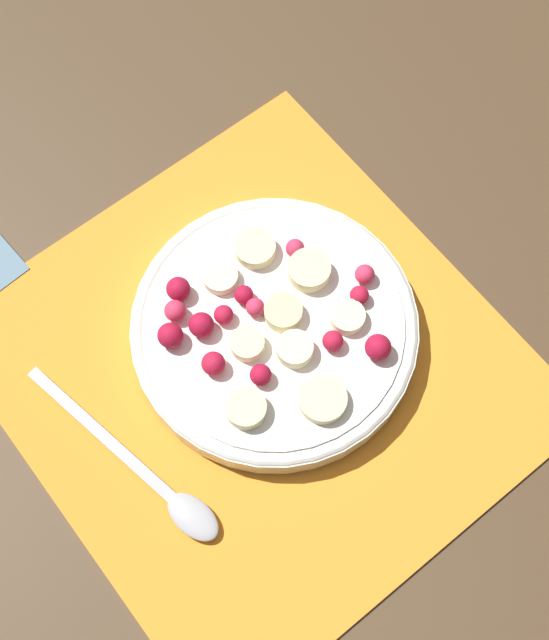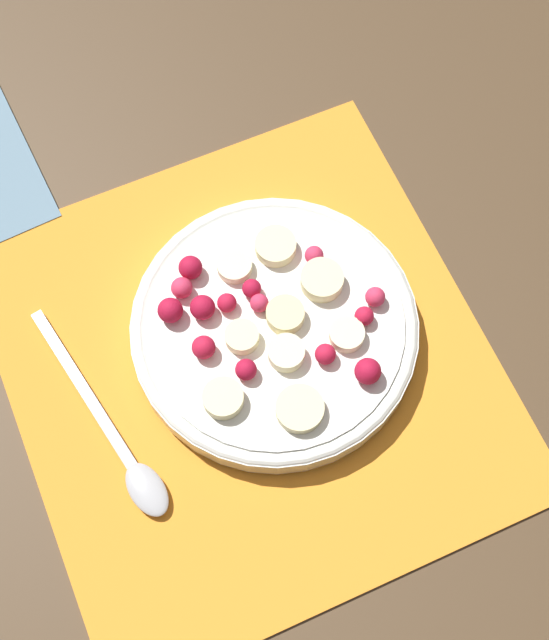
# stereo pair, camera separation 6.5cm
# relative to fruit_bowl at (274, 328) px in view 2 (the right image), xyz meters

# --- Properties ---
(ground_plane) EXTENTS (3.00, 3.00, 0.00)m
(ground_plane) POSITION_rel_fruit_bowl_xyz_m (-0.01, 0.03, -0.02)
(ground_plane) COLOR #4C3823
(placemat) EXTENTS (0.39, 0.37, 0.01)m
(placemat) POSITION_rel_fruit_bowl_xyz_m (-0.01, 0.03, -0.02)
(placemat) COLOR orange
(placemat) RESTS_ON ground_plane
(fruit_bowl) EXTENTS (0.23, 0.23, 0.04)m
(fruit_bowl) POSITION_rel_fruit_bowl_xyz_m (0.00, 0.00, 0.00)
(fruit_bowl) COLOR silver
(fruit_bowl) RESTS_ON placemat
(spoon) EXTENTS (0.20, 0.05, 0.01)m
(spoon) POSITION_rel_fruit_bowl_xyz_m (-0.04, 0.14, -0.01)
(spoon) COLOR #B2B2B7
(spoon) RESTS_ON placemat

